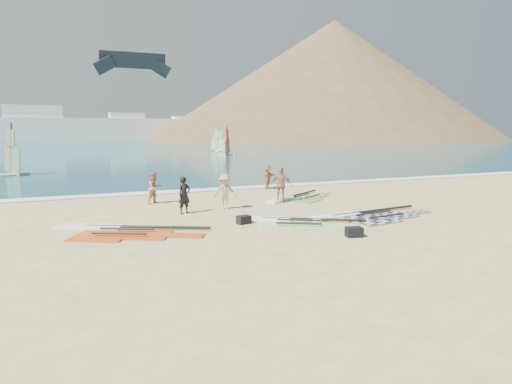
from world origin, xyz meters
name	(u,v)px	position (x,y,z in m)	size (l,w,h in m)	color
ground	(333,230)	(0.00, 0.00, 0.00)	(300.00, 300.00, 0.00)	#D3BC7C
sea	(102,142)	(0.00, 132.00, 0.00)	(300.00, 240.00, 0.06)	#0B464F
surf_line	(225,189)	(0.00, 12.30, 0.00)	(300.00, 1.20, 0.04)	white
far_town	(49,128)	(-15.72, 150.00, 4.49)	(160.00, 8.00, 12.00)	white
headland_main	(332,140)	(85.00, 130.00, 0.00)	(143.00, 143.00, 45.00)	brown
headland_minor	(386,139)	(120.00, 140.00, 0.00)	(70.00, 70.00, 28.00)	brown
rig_grey	(364,216)	(2.58, 1.56, 0.05)	(6.08, 2.64, 0.20)	#252527
rig_green	(288,222)	(-0.96, 1.77, 0.05)	(4.70, 3.81, 0.20)	#72B624
rig_orange	(297,198)	(2.32, 7.03, 0.05)	(4.98, 3.67, 0.20)	orange
rig_red	(115,231)	(-7.50, 2.90, 0.05)	(5.41, 3.97, 0.20)	red
gear_bag_near	(244,220)	(-2.64, 2.39, 0.17)	(0.52, 0.38, 0.33)	black
gear_bag_far	(354,232)	(0.14, -1.09, 0.17)	(0.57, 0.40, 0.34)	black
person_wetsuit	(184,195)	(-4.29, 5.40, 0.83)	(0.61, 0.40, 1.67)	black
beachgoer_left	(155,188)	(-5.04, 8.61, 0.81)	(0.79, 0.61, 1.62)	#A97158
beachgoer_mid	(225,192)	(-2.29, 5.66, 0.84)	(1.08, 0.62, 1.67)	tan
beachgoer_back	(281,185)	(1.01, 6.37, 0.92)	(1.08, 0.45, 1.85)	#A56B5B
beachgoer_right	(268,177)	(2.60, 11.45, 0.77)	(1.42, 0.45, 1.53)	#A47B52
windsurfer_left	(12,160)	(-13.38, 27.05, 1.28)	(2.41, 2.56, 4.36)	white
windsurfer_centre	(227,147)	(12.68, 47.80, 1.31)	(2.45, 2.55, 4.51)	white
windsurfer_right	(218,144)	(15.12, 59.65, 1.27)	(2.47, 2.37, 4.35)	white
kitesurf_kite	(133,62)	(-2.27, 35.54, 10.95)	(8.21, 1.13, 2.58)	black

